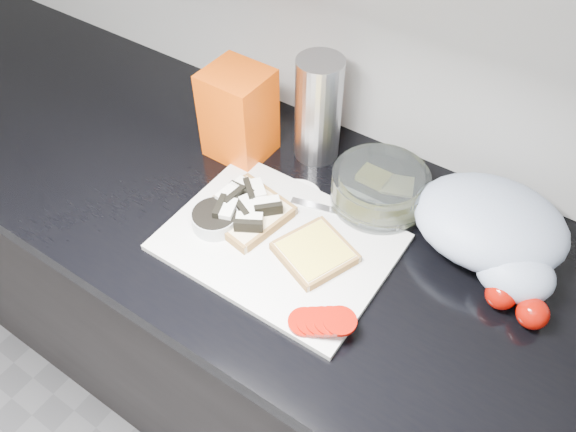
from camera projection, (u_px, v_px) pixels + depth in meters
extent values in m
cube|color=black|center=(330.00, 368.00, 1.37)|extent=(3.50, 0.60, 0.86)
cube|color=black|center=(344.00, 253.00, 1.04)|extent=(3.50, 0.64, 0.04)
cube|color=silver|center=(279.00, 242.00, 1.03)|extent=(0.40, 0.30, 0.01)
cube|color=beige|center=(246.00, 212.00, 1.06)|extent=(0.16, 0.16, 0.02)
cube|color=white|center=(246.00, 187.00, 1.08)|extent=(0.05, 0.03, 0.02)
cube|color=black|center=(246.00, 187.00, 1.08)|extent=(0.05, 0.01, 0.02)
cube|color=white|center=(257.00, 190.00, 1.07)|extent=(0.05, 0.05, 0.02)
cube|color=black|center=(257.00, 190.00, 1.07)|extent=(0.05, 0.04, 0.02)
cube|color=white|center=(267.00, 205.00, 1.04)|extent=(0.05, 0.05, 0.02)
cube|color=black|center=(267.00, 205.00, 1.04)|extent=(0.05, 0.05, 0.02)
cube|color=white|center=(229.00, 195.00, 1.06)|extent=(0.03, 0.05, 0.02)
cube|color=black|center=(229.00, 195.00, 1.06)|extent=(0.02, 0.05, 0.02)
cube|color=white|center=(248.00, 207.00, 1.04)|extent=(0.05, 0.04, 0.02)
cube|color=black|center=(248.00, 207.00, 1.04)|extent=(0.05, 0.03, 0.02)
cube|color=white|center=(249.00, 220.00, 1.01)|extent=(0.06, 0.05, 0.02)
cube|color=black|center=(249.00, 220.00, 1.01)|extent=(0.05, 0.04, 0.02)
cube|color=white|center=(228.00, 210.00, 1.03)|extent=(0.04, 0.05, 0.02)
cube|color=black|center=(228.00, 210.00, 1.03)|extent=(0.03, 0.05, 0.02)
cube|color=beige|center=(315.00, 253.00, 0.99)|extent=(0.15, 0.15, 0.02)
cube|color=yellow|center=(315.00, 249.00, 0.99)|extent=(0.13, 0.13, 0.00)
cylinder|color=#940B03|center=(304.00, 322.00, 0.90)|extent=(0.06, 0.06, 0.01)
cylinder|color=#940B03|center=(313.00, 322.00, 0.90)|extent=(0.06, 0.06, 0.01)
cylinder|color=#940B03|center=(322.00, 321.00, 0.89)|extent=(0.06, 0.06, 0.01)
cylinder|color=#940B03|center=(331.00, 321.00, 0.89)|extent=(0.07, 0.07, 0.01)
cylinder|color=#940B03|center=(340.00, 321.00, 0.88)|extent=(0.07, 0.07, 0.01)
cube|color=#BCBCC1|center=(326.00, 209.00, 1.07)|extent=(0.14, 0.05, 0.00)
cube|color=#BCBCC1|center=(381.00, 221.00, 1.05)|extent=(0.07, 0.03, 0.01)
cylinder|color=#ABB1B1|center=(215.00, 221.00, 1.04)|extent=(0.09, 0.09, 0.04)
cylinder|color=black|center=(215.00, 215.00, 1.03)|extent=(0.08, 0.08, 0.01)
cylinder|color=white|center=(298.00, 196.00, 1.11)|extent=(0.10, 0.10, 0.01)
cylinder|color=silver|center=(379.00, 190.00, 1.07)|extent=(0.19, 0.19, 0.08)
cube|color=yellow|center=(372.00, 189.00, 1.08)|extent=(0.06, 0.04, 0.04)
cube|color=#F9E395|center=(394.00, 200.00, 1.08)|extent=(0.08, 0.07, 0.01)
cube|color=red|center=(239.00, 114.00, 1.14)|extent=(0.12, 0.12, 0.19)
cylinder|color=#A8A8AC|center=(318.00, 110.00, 1.12)|extent=(0.09, 0.09, 0.23)
ellipsoid|color=#A9B8D0|center=(490.00, 223.00, 0.99)|extent=(0.29, 0.25, 0.12)
ellipsoid|color=#A9B8D0|center=(515.00, 273.00, 0.93)|extent=(0.14, 0.12, 0.08)
sphere|color=#940B03|center=(501.00, 294.00, 0.92)|extent=(0.05, 0.05, 0.05)
sphere|color=#940B03|center=(533.00, 314.00, 0.90)|extent=(0.05, 0.05, 0.05)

